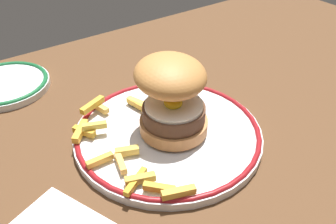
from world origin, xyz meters
The scene contains 5 objects.
ground_plane centered at (0.00, 0.00, -2.00)cm, with size 145.82×83.60×4.00cm, color #52351F.
dinner_plate centered at (3.30, 2.62, 0.84)cm, with size 27.40×27.40×1.60cm.
burger centered at (4.05, 2.73, 7.10)cm, with size 10.95×11.84×11.10cm.
fries_pile centered at (-4.21, 3.77, 2.17)cm, with size 13.67×23.52×1.79cm.
side_plate centered at (-12.47, 30.34, 0.83)cm, with size 15.34×15.34×1.60cm.
Camera 1 is at (-20.53, -31.08, 34.59)cm, focal length 38.80 mm.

